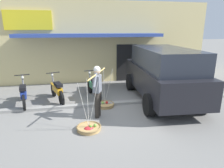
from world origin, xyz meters
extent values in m
plane|color=gray|center=(0.00, 0.00, 0.00)|extent=(90.00, 90.00, 0.00)
cube|color=gray|center=(0.00, 0.70, 0.05)|extent=(20.00, 0.24, 0.10)
cylinder|color=#2D2823|center=(-0.44, -0.17, 0.43)|extent=(0.15, 0.15, 0.86)
cylinder|color=#2D2823|center=(-0.51, -0.33, 0.43)|extent=(0.15, 0.15, 0.86)
cube|color=slate|center=(-0.48, -0.25, 1.13)|extent=(0.32, 0.39, 0.54)
sphere|color=#E0B78E|center=(-0.48, -0.25, 1.53)|extent=(0.21, 0.21, 0.21)
sphere|color=silver|center=(-0.48, -0.25, 1.58)|extent=(0.22, 0.22, 0.22)
cylinder|color=slate|center=(-0.38, -0.03, 1.30)|extent=(0.22, 0.35, 0.43)
cylinder|color=slate|center=(-0.57, -0.47, 1.30)|extent=(0.22, 0.35, 0.43)
cylinder|color=tan|center=(-0.48, -0.25, 1.45)|extent=(0.77, 1.70, 0.04)
cylinder|color=tan|center=(-0.12, 0.59, 0.04)|extent=(0.67, 0.67, 0.09)
torus|color=olive|center=(-0.12, 0.59, 0.10)|extent=(0.72, 0.72, 0.05)
sphere|color=#7ABD48|center=(-0.19, 0.61, 0.14)|extent=(0.10, 0.10, 0.10)
sphere|color=gold|center=(-0.10, 0.62, 0.13)|extent=(0.08, 0.08, 0.08)
sphere|color=red|center=(-0.04, 0.60, 0.14)|extent=(0.10, 0.10, 0.10)
cylinder|color=silver|center=(-0.12, 0.75, 0.77)|extent=(0.01, 0.32, 1.36)
cylinder|color=silver|center=(-0.25, 0.51, 0.77)|extent=(0.28, 0.17, 1.36)
cylinder|color=silver|center=(0.02, 0.51, 0.77)|extent=(0.28, 0.17, 1.36)
cylinder|color=tan|center=(-0.84, -1.09, 0.04)|extent=(0.67, 0.67, 0.09)
torus|color=olive|center=(-0.84, -1.09, 0.10)|extent=(0.72, 0.72, 0.05)
sphere|color=#6DA940|center=(-0.66, -1.11, 0.14)|extent=(0.09, 0.09, 0.09)
sphere|color=#62983A|center=(-0.79, -1.17, 0.13)|extent=(0.09, 0.09, 0.09)
sphere|color=gold|center=(-0.81, -1.13, 0.13)|extent=(0.09, 0.09, 0.09)
cylinder|color=silver|center=(-0.84, -0.94, 0.77)|extent=(0.01, 0.32, 1.36)
cylinder|color=silver|center=(-0.98, -1.17, 0.77)|extent=(0.28, 0.17, 1.36)
cylinder|color=silver|center=(-0.71, -1.17, 0.77)|extent=(0.28, 0.17, 1.36)
cylinder|color=black|center=(-3.23, 1.95, 0.29)|extent=(0.20, 0.58, 0.58)
cylinder|color=black|center=(-2.97, 0.74, 0.29)|extent=(0.20, 0.58, 0.58)
cube|color=navy|center=(-3.23, 1.95, 0.55)|extent=(0.20, 0.30, 0.06)
cube|color=navy|center=(-3.08, 1.25, 0.51)|extent=(0.38, 0.92, 0.24)
cube|color=black|center=(-3.04, 1.07, 0.75)|extent=(0.33, 0.59, 0.12)
cylinder|color=slate|center=(-3.20, 1.85, 0.68)|extent=(0.12, 0.30, 0.76)
cylinder|color=black|center=(-3.19, 1.77, 1.07)|extent=(0.54, 0.15, 0.04)
sphere|color=silver|center=(-3.22, 1.93, 0.93)|extent=(0.11, 0.11, 0.11)
cylinder|color=black|center=(-2.10, 2.13, 0.29)|extent=(0.26, 0.58, 0.58)
cylinder|color=black|center=(-1.70, 0.95, 0.29)|extent=(0.26, 0.58, 0.58)
cube|color=orange|center=(-2.10, 2.13, 0.55)|extent=(0.22, 0.31, 0.06)
cube|color=orange|center=(-1.87, 1.45, 0.51)|extent=(0.48, 0.92, 0.24)
cube|color=black|center=(-1.81, 1.28, 0.75)|extent=(0.39, 0.60, 0.12)
cylinder|color=slate|center=(-2.07, 2.03, 0.68)|extent=(0.15, 0.30, 0.76)
cylinder|color=black|center=(-2.04, 1.96, 1.07)|extent=(0.52, 0.21, 0.04)
sphere|color=silver|center=(-2.09, 2.11, 0.93)|extent=(0.11, 0.11, 0.11)
cylinder|color=black|center=(-0.53, 2.29, 0.29)|extent=(0.19, 0.58, 0.58)
cylinder|color=black|center=(-0.30, 1.07, 0.29)|extent=(0.19, 0.58, 0.58)
cube|color=#19663D|center=(-0.53, 2.29, 0.55)|extent=(0.19, 0.30, 0.06)
cube|color=#19663D|center=(-0.40, 1.58, 0.51)|extent=(0.36, 0.92, 0.24)
cube|color=black|center=(-0.36, 1.40, 0.75)|extent=(0.32, 0.59, 0.12)
cylinder|color=slate|center=(-0.51, 2.19, 0.68)|extent=(0.11, 0.30, 0.76)
cylinder|color=black|center=(-0.49, 2.11, 1.07)|extent=(0.54, 0.13, 0.04)
sphere|color=silver|center=(-0.52, 2.27, 0.93)|extent=(0.11, 0.11, 0.11)
cube|color=black|center=(2.25, 0.91, 0.86)|extent=(2.19, 4.81, 0.96)
cube|color=#282D38|center=(2.24, 0.76, 1.72)|extent=(1.94, 3.77, 0.76)
cube|color=black|center=(2.40, 3.32, 0.68)|extent=(1.62, 0.20, 0.44)
cylinder|color=black|center=(1.39, 2.42, 0.38)|extent=(0.31, 0.77, 0.76)
cylinder|color=black|center=(3.29, 2.31, 0.38)|extent=(0.31, 0.77, 0.76)
cylinder|color=black|center=(1.21, -0.48, 0.38)|extent=(0.31, 0.77, 0.76)
cylinder|color=black|center=(3.10, -0.60, 0.38)|extent=(0.31, 0.77, 0.76)
cube|color=silver|center=(2.40, 3.28, 0.50)|extent=(0.44, 0.04, 0.12)
cube|color=#DBC684|center=(-0.29, 6.70, 2.10)|extent=(13.00, 5.00, 4.20)
cube|color=#334CA3|center=(-0.29, 3.70, 2.50)|extent=(7.15, 1.00, 0.16)
cube|color=yellow|center=(-3.22, 4.15, 3.20)|extent=(2.20, 0.08, 0.90)
cube|color=black|center=(1.66, 4.18, 1.00)|extent=(1.10, 0.06, 2.00)
ellipsoid|color=red|center=(-0.85, -1.17, 0.07)|extent=(0.28, 0.22, 0.14)
camera|label=1|loc=(-1.15, -6.18, 2.79)|focal=31.39mm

